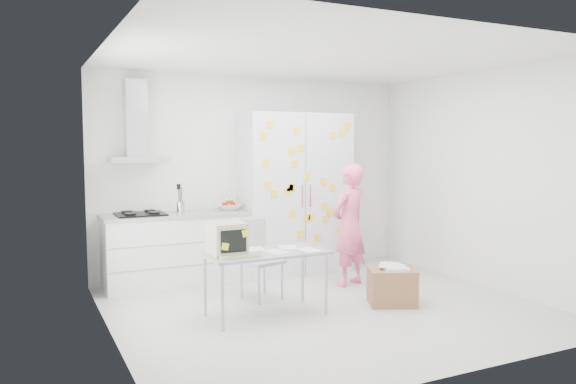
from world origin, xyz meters
name	(u,v)px	position (x,y,z in m)	size (l,w,h in m)	color
floor	(326,309)	(0.00, 0.00, -0.01)	(4.50, 4.00, 0.02)	silver
walls	(297,181)	(0.00, 0.72, 1.35)	(4.52, 4.01, 2.70)	white
ceiling	(328,57)	(0.00, 0.00, 2.70)	(4.50, 4.00, 0.02)	white
counter_run	(177,248)	(-1.20, 1.70, 0.47)	(1.84, 0.63, 1.28)	white
range_hood	(136,130)	(-1.65, 1.84, 1.96)	(0.70, 0.48, 1.01)	silver
tall_cabinet	(295,194)	(0.45, 1.67, 1.10)	(1.50, 0.68, 2.20)	silver
person	(349,225)	(0.76, 0.75, 0.77)	(0.56, 0.37, 1.53)	#FE628F
desk	(242,245)	(-0.96, 0.06, 0.76)	(1.26, 0.65, 1.00)	#93959C
chair	(258,254)	(-0.51, 0.70, 0.52)	(0.50, 0.50, 0.91)	#ADAEAB
cardboard_box	(392,286)	(0.73, -0.21, 0.21)	(0.62, 0.57, 0.44)	#93663F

